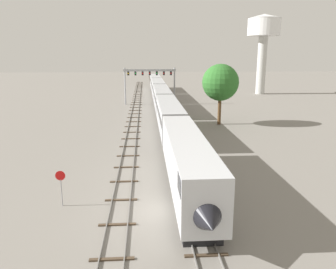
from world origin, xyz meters
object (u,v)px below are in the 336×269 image
Objects in this scene: signal_gantry at (150,77)px; water_tower at (264,32)px; passenger_train at (162,99)px; stop_sign at (61,183)px; trackside_tree_left at (220,83)px.

water_tower is at bearing 29.73° from signal_gantry.
passenger_train is 44.73m from water_tower.
passenger_train is 44.59m from stop_sign.
signal_gantry is 0.54× the size of water_tower.
trackside_tree_left is at bearing -64.71° from signal_gantry.
water_tower is at bearing 60.62° from stop_sign.
passenger_train is at bearing 77.04° from stop_sign.
passenger_train is at bearing -77.37° from signal_gantry.
water_tower reaches higher than signal_gantry.
stop_sign is at bearing -119.38° from water_tower.
trackside_tree_left is at bearing 57.48° from stop_sign.
signal_gantry is 26.26m from trackside_tree_left.
signal_gantry is at bearing -150.27° from water_tower.
signal_gantry is 4.20× the size of stop_sign.
passenger_train is 8.46× the size of signal_gantry.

